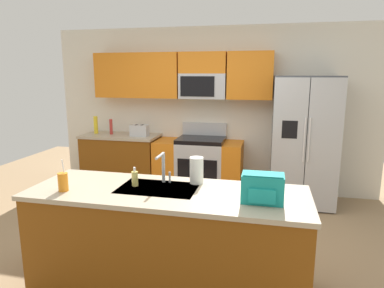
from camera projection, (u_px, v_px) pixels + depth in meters
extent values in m
plane|color=#997A56|center=(177.00, 248.00, 3.75)|extent=(9.00, 9.00, 0.00)
cube|color=silver|center=(211.00, 110.00, 5.54)|extent=(5.20, 0.10, 2.60)
cube|color=orange|center=(119.00, 75.00, 5.56)|extent=(0.70, 0.32, 0.70)
cube|color=orange|center=(159.00, 75.00, 5.41)|extent=(0.67, 0.32, 0.70)
cube|color=orange|center=(250.00, 76.00, 5.10)|extent=(0.67, 0.32, 0.70)
cube|color=#B7BABF|center=(203.00, 86.00, 5.29)|extent=(0.72, 0.32, 0.38)
cube|color=black|center=(197.00, 86.00, 5.14)|extent=(0.52, 0.01, 0.30)
cube|color=orange|center=(203.00, 63.00, 5.22)|extent=(0.72, 0.32, 0.32)
cube|color=brown|center=(122.00, 162.00, 5.70)|extent=(1.21, 0.60, 0.86)
cube|color=tan|center=(121.00, 136.00, 5.61)|extent=(1.24, 0.63, 0.04)
cube|color=#B7BABF|center=(201.00, 168.00, 5.41)|extent=(0.72, 0.60, 0.84)
cube|color=black|center=(197.00, 171.00, 5.11)|extent=(0.60, 0.01, 0.36)
cube|color=black|center=(201.00, 140.00, 5.32)|extent=(0.72, 0.60, 0.06)
cube|color=#B7BABF|center=(204.00, 129.00, 5.55)|extent=(0.72, 0.06, 0.20)
cube|color=orange|center=(168.00, 166.00, 5.53)|extent=(0.36, 0.60, 0.84)
cube|color=orange|center=(233.00, 170.00, 5.30)|extent=(0.28, 0.60, 0.84)
cube|color=#4C4F54|center=(304.00, 141.00, 4.93)|extent=(0.90, 0.70, 1.85)
cube|color=#B7BABF|center=(289.00, 146.00, 4.62)|extent=(0.44, 0.04, 1.81)
cube|color=#B7BABF|center=(324.00, 147.00, 4.53)|extent=(0.44, 0.04, 1.81)
cylinder|color=silver|center=(304.00, 140.00, 4.54)|extent=(0.02, 0.02, 0.60)
cylinder|color=silver|center=(309.00, 140.00, 4.52)|extent=(0.02, 0.02, 0.60)
cube|color=black|center=(290.00, 130.00, 4.56)|extent=(0.20, 0.00, 0.24)
cube|color=brown|center=(168.00, 241.00, 3.01)|extent=(2.35, 0.79, 0.86)
cube|color=tan|center=(167.00, 193.00, 2.92)|extent=(2.39, 0.83, 0.04)
cube|color=#B7BABF|center=(158.00, 189.00, 2.99)|extent=(0.68, 0.44, 0.03)
cube|color=#B7BABF|center=(140.00, 130.00, 5.46)|extent=(0.28, 0.16, 0.18)
cube|color=black|center=(136.00, 125.00, 5.46)|extent=(0.03, 0.11, 0.01)
cube|color=black|center=(142.00, 125.00, 5.43)|extent=(0.03, 0.11, 0.01)
cylinder|color=#B2332D|center=(111.00, 127.00, 5.62)|extent=(0.05, 0.05, 0.25)
cylinder|color=yellow|center=(96.00, 125.00, 5.70)|extent=(0.07, 0.07, 0.29)
cylinder|color=#B7BABF|center=(163.00, 167.00, 3.12)|extent=(0.03, 0.03, 0.28)
cylinder|color=#B7BABF|center=(160.00, 156.00, 3.00)|extent=(0.02, 0.20, 0.02)
cylinder|color=#B7BABF|center=(170.00, 177.00, 3.13)|extent=(0.02, 0.02, 0.10)
cylinder|color=orange|center=(63.00, 182.00, 2.90)|extent=(0.08, 0.08, 0.16)
cylinder|color=white|center=(63.00, 167.00, 2.87)|extent=(0.01, 0.03, 0.14)
cylinder|color=#D8CC66|center=(135.00, 179.00, 3.03)|extent=(0.06, 0.06, 0.13)
cylinder|color=white|center=(135.00, 169.00, 3.01)|extent=(0.02, 0.02, 0.04)
cylinder|color=white|center=(197.00, 170.00, 3.10)|extent=(0.12, 0.12, 0.24)
cube|color=teal|center=(263.00, 188.00, 2.65)|extent=(0.32, 0.20, 0.22)
cube|color=#157D79|center=(263.00, 176.00, 2.61)|extent=(0.30, 0.14, 0.03)
cube|color=teal|center=(262.00, 196.00, 2.55)|extent=(0.20, 0.03, 0.11)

